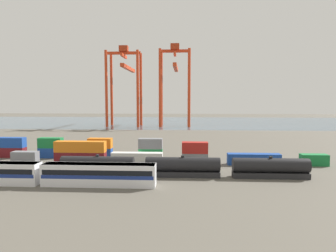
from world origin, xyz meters
name	(u,v)px	position (x,y,z in m)	size (l,w,h in m)	color
ground_plane	(153,139)	(0.00, 40.00, 0.00)	(420.00, 420.00, 0.00)	#5B564C
harbour_water	(167,122)	(0.00, 130.89, 0.00)	(400.00, 110.00, 0.01)	#475B6B
passenger_train	(41,173)	(-13.10, -23.47, 2.14)	(40.76, 3.14, 3.90)	silver
freight_tank_row	(183,167)	(11.92, -16.25, 1.96)	(48.42, 2.75, 4.21)	#232326
shipping_container_0	(25,157)	(-26.28, -4.30, 1.30)	(6.04, 2.44, 2.60)	slate
shipping_container_1	(81,157)	(-12.64, -4.30, 1.30)	(12.10, 2.44, 2.60)	maroon
shipping_container_2	(80,147)	(-12.64, -4.30, 3.90)	(12.10, 2.44, 2.60)	orange
shipping_container_3	(137,158)	(1.01, -4.30, 1.30)	(12.10, 2.44, 2.60)	silver
shipping_container_4	(195,159)	(14.66, -4.30, 1.30)	(6.04, 2.44, 2.60)	slate
shipping_container_5	(195,148)	(14.66, -4.30, 3.90)	(6.04, 2.44, 2.60)	#AD211C
shipping_container_6	(254,159)	(28.31, -4.30, 1.30)	(12.10, 2.44, 2.60)	#1C4299
shipping_container_7	(314,160)	(41.95, -4.30, 1.30)	(6.04, 2.44, 2.60)	#197538
shipping_container_9	(2,152)	(-35.63, 1.70, 1.30)	(12.10, 2.44, 2.60)	maroon
shipping_container_10	(2,142)	(-35.63, 1.70, 3.90)	(12.10, 2.44, 2.60)	#1C4299
shipping_container_11	(51,153)	(-22.57, 1.70, 1.30)	(6.04, 2.44, 2.60)	#1C4299
shipping_container_12	(51,143)	(-22.57, 1.70, 3.90)	(6.04, 2.44, 2.60)	#197538
shipping_container_13	(100,153)	(-9.51, 1.70, 1.30)	(6.04, 2.44, 2.60)	#1C4299
shipping_container_14	(100,143)	(-9.51, 1.70, 3.90)	(6.04, 2.44, 2.60)	orange
shipping_container_15	(151,154)	(3.54, 1.70, 1.30)	(6.04, 2.44, 2.60)	#197538
shipping_container_16	(150,144)	(3.54, 1.70, 3.90)	(6.04, 2.44, 2.60)	slate
gantry_crane_west	(125,77)	(-22.22, 100.95, 27.95)	(18.95, 39.56, 45.02)	red
gantry_crane_central	(175,77)	(6.49, 100.67, 28.08)	(17.49, 36.67, 45.89)	red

